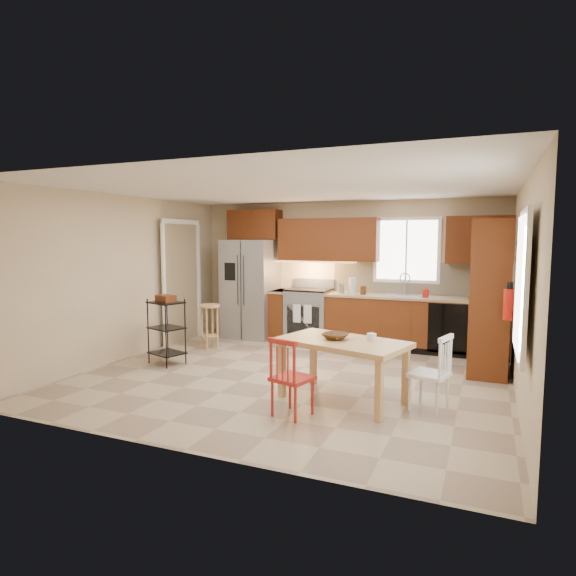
% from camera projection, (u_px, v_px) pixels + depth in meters
% --- Properties ---
extents(floor, '(5.50, 5.50, 0.00)m').
position_uv_depth(floor, '(291.00, 376.00, 6.48)').
color(floor, tan).
rests_on(floor, ground).
extents(ceiling, '(5.50, 5.00, 0.02)m').
position_uv_depth(ceiling, '(291.00, 188.00, 6.22)').
color(ceiling, silver).
rests_on(ceiling, ground).
extents(wall_back, '(5.50, 0.02, 2.50)m').
position_uv_depth(wall_back, '(344.00, 272.00, 8.65)').
color(wall_back, '#CCB793').
rests_on(wall_back, ground).
extents(wall_front, '(5.50, 0.02, 2.50)m').
position_uv_depth(wall_front, '(179.00, 310.00, 4.06)').
color(wall_front, '#CCB793').
rests_on(wall_front, ground).
extents(wall_left, '(0.02, 5.00, 2.50)m').
position_uv_depth(wall_left, '(126.00, 277.00, 7.41)').
color(wall_left, '#CCB793').
rests_on(wall_left, ground).
extents(wall_right, '(0.02, 5.00, 2.50)m').
position_uv_depth(wall_right, '(522.00, 293.00, 5.30)').
color(wall_right, '#CCB793').
rests_on(wall_right, ground).
extents(refrigerator, '(0.92, 0.75, 1.82)m').
position_uv_depth(refrigerator, '(250.00, 289.00, 8.99)').
color(refrigerator, gray).
rests_on(refrigerator, floor).
extents(range_stove, '(0.76, 0.63, 0.92)m').
position_uv_depth(range_stove, '(309.00, 316.00, 8.65)').
color(range_stove, gray).
rests_on(range_stove, floor).
extents(base_cabinet_narrow, '(0.30, 0.60, 0.90)m').
position_uv_depth(base_cabinet_narrow, '(281.00, 314.00, 8.87)').
color(base_cabinet_narrow, '#602B11').
rests_on(base_cabinet_narrow, floor).
extents(base_cabinet_run, '(2.92, 0.60, 0.90)m').
position_uv_depth(base_cabinet_run, '(414.00, 323.00, 7.96)').
color(base_cabinet_run, '#602B11').
rests_on(base_cabinet_run, floor).
extents(dishwasher, '(0.60, 0.02, 0.78)m').
position_uv_depth(dishwasher, '(448.00, 329.00, 7.48)').
color(dishwasher, black).
rests_on(dishwasher, floor).
extents(backsplash, '(2.92, 0.03, 0.55)m').
position_uv_depth(backsplash, '(417.00, 278.00, 8.14)').
color(backsplash, beige).
rests_on(backsplash, wall_back).
extents(upper_over_fridge, '(1.00, 0.35, 0.55)m').
position_uv_depth(upper_over_fridge, '(255.00, 225.00, 9.05)').
color(upper_over_fridge, '#52250D').
rests_on(upper_over_fridge, wall_back).
extents(upper_left_block, '(1.80, 0.35, 0.75)m').
position_uv_depth(upper_left_block, '(328.00, 240.00, 8.52)').
color(upper_left_block, '#52250D').
rests_on(upper_left_block, wall_back).
extents(upper_right_block, '(1.00, 0.35, 0.75)m').
position_uv_depth(upper_right_block, '(480.00, 240.00, 7.56)').
color(upper_right_block, '#52250D').
rests_on(upper_right_block, wall_back).
extents(window_back, '(1.12, 0.04, 1.12)m').
position_uv_depth(window_back, '(407.00, 250.00, 8.16)').
color(window_back, white).
rests_on(window_back, wall_back).
extents(sink, '(0.62, 0.46, 0.16)m').
position_uv_depth(sink, '(403.00, 298.00, 7.99)').
color(sink, gray).
rests_on(sink, base_cabinet_run).
extents(undercab_glow, '(1.60, 0.30, 0.01)m').
position_uv_depth(undercab_glow, '(312.00, 262.00, 8.65)').
color(undercab_glow, '#FFBF66').
rests_on(undercab_glow, wall_back).
extents(soap_bottle, '(0.09, 0.09, 0.19)m').
position_uv_depth(soap_bottle, '(426.00, 292.00, 7.74)').
color(soap_bottle, '#B4160C').
rests_on(soap_bottle, base_cabinet_run).
extents(paper_towel, '(0.12, 0.12, 0.28)m').
position_uv_depth(paper_towel, '(352.00, 286.00, 8.25)').
color(paper_towel, silver).
rests_on(paper_towel, base_cabinet_run).
extents(canister_steel, '(0.11, 0.11, 0.18)m').
position_uv_depth(canister_steel, '(341.00, 288.00, 8.33)').
color(canister_steel, gray).
rests_on(canister_steel, base_cabinet_run).
extents(canister_wood, '(0.10, 0.10, 0.14)m').
position_uv_depth(canister_wood, '(363.00, 290.00, 8.15)').
color(canister_wood, '#4A2E13').
rests_on(canister_wood, base_cabinet_run).
extents(pantry, '(0.50, 0.95, 2.10)m').
position_uv_depth(pantry, '(490.00, 297.00, 6.54)').
color(pantry, '#602B11').
rests_on(pantry, floor).
extents(fire_extinguisher, '(0.12, 0.12, 0.36)m').
position_uv_depth(fire_extinguisher, '(509.00, 304.00, 5.50)').
color(fire_extinguisher, '#B4160C').
rests_on(fire_extinguisher, wall_right).
extents(window_right, '(0.04, 1.02, 1.32)m').
position_uv_depth(window_right, '(522.00, 284.00, 4.25)').
color(window_right, white).
rests_on(window_right, wall_right).
extents(doorway, '(0.04, 0.95, 2.10)m').
position_uv_depth(doorway, '(181.00, 283.00, 8.59)').
color(doorway, '#8C7A59').
rests_on(doorway, wall_left).
extents(dining_table, '(1.58, 1.15, 0.69)m').
position_uv_depth(dining_table, '(342.00, 371.00, 5.48)').
color(dining_table, tan).
rests_on(dining_table, floor).
extents(chair_red, '(0.48, 0.48, 0.83)m').
position_uv_depth(chair_red, '(293.00, 377.00, 5.01)').
color(chair_red, '#A02018').
rests_on(chair_red, floor).
extents(chair_white, '(0.48, 0.48, 0.83)m').
position_uv_depth(chair_white, '(429.00, 373.00, 5.15)').
color(chair_white, silver).
rests_on(chair_white, floor).
extents(table_bowl, '(0.35, 0.35, 0.07)m').
position_uv_depth(table_bowl, '(335.00, 340.00, 5.48)').
color(table_bowl, '#4A2E13').
rests_on(table_bowl, dining_table).
extents(table_jar, '(0.12, 0.12, 0.11)m').
position_uv_depth(table_jar, '(372.00, 339.00, 5.40)').
color(table_jar, silver).
rests_on(table_jar, dining_table).
extents(bar_stool, '(0.46, 0.46, 0.74)m').
position_uv_depth(bar_stool, '(210.00, 326.00, 8.11)').
color(bar_stool, tan).
rests_on(bar_stool, floor).
extents(utility_cart, '(0.58, 0.51, 0.97)m').
position_uv_depth(utility_cart, '(167.00, 331.00, 7.09)').
color(utility_cart, black).
rests_on(utility_cart, floor).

